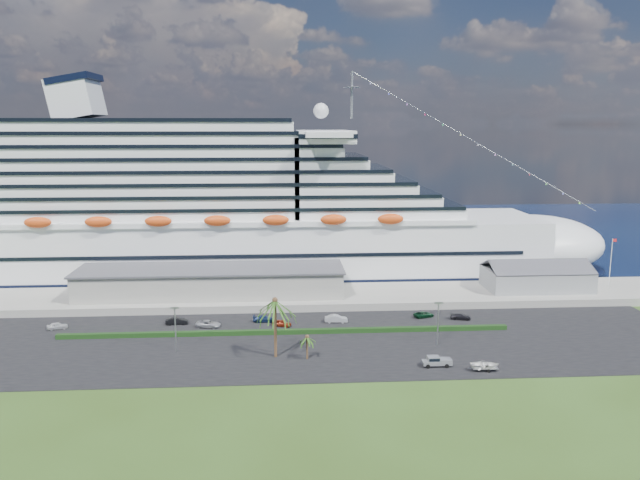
{
  "coord_description": "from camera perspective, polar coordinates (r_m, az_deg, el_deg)",
  "views": [
    {
      "loc": [
        -8.94,
        -100.82,
        40.53
      ],
      "look_at": [
        -0.46,
        30.0,
        16.17
      ],
      "focal_mm": 35.0,
      "sensor_mm": 36.0,
      "label": 1
    }
  ],
  "objects": [
    {
      "name": "parked_car_2",
      "position": [
        129.1,
        -10.16,
        -7.56
      ],
      "size": [
        5.36,
        3.27,
        1.39
      ],
      "primitive_type": "imported",
      "rotation": [
        0.0,
        0.0,
        1.37
      ],
      "color": "#A3A4AC",
      "rests_on": "asphalt_lot"
    },
    {
      "name": "palm_short",
      "position": [
        109.79,
        -1.19,
        -9.09
      ],
      "size": [
        3.53,
        3.53,
        4.56
      ],
      "color": "#47301E",
      "rests_on": "ground"
    },
    {
      "name": "palm_tall",
      "position": [
        109.41,
        -4.13,
        -6.14
      ],
      "size": [
        8.82,
        8.82,
        11.13
      ],
      "color": "#47301E",
      "rests_on": "ground"
    },
    {
      "name": "parked_car_0",
      "position": [
        136.6,
        -22.89,
        -7.24
      ],
      "size": [
        4.24,
        2.74,
        1.34
      ],
      "primitive_type": "imported",
      "rotation": [
        0.0,
        0.0,
        1.89
      ],
      "color": "silver",
      "rests_on": "asphalt_lot"
    },
    {
      "name": "hedge",
      "position": [
        123.47,
        -3.11,
        -8.37
      ],
      "size": [
        88.0,
        1.1,
        0.9
      ],
      "primitive_type": "cube",
      "color": "black",
      "rests_on": "asphalt_lot"
    },
    {
      "name": "boat_trailer",
      "position": [
        109.22,
        14.85,
        -10.98
      ],
      "size": [
        5.35,
        3.47,
        1.53
      ],
      "color": "gray",
      "rests_on": "asphalt_lot"
    },
    {
      "name": "water",
      "position": [
        234.52,
        -1.47,
        0.58
      ],
      "size": [
        420.0,
        160.0,
        0.02
      ],
      "primitive_type": "cube",
      "color": "black",
      "rests_on": "ground"
    },
    {
      "name": "ground",
      "position": [
        109.03,
        1.29,
        -11.3
      ],
      "size": [
        420.0,
        420.0,
        0.0
      ],
      "primitive_type": "plane",
      "color": "#304717",
      "rests_on": "ground"
    },
    {
      "name": "parked_car_7",
      "position": [
        135.26,
        12.73,
        -6.85
      ],
      "size": [
        4.53,
        2.61,
        1.24
      ],
      "primitive_type": "imported",
      "rotation": [
        0.0,
        0.0,
        1.35
      ],
      "color": "black",
      "rests_on": "asphalt_lot"
    },
    {
      "name": "parked_car_3",
      "position": [
        130.92,
        -5.11,
        -7.18
      ],
      "size": [
        4.79,
        2.09,
        1.37
      ],
      "primitive_type": "imported",
      "rotation": [
        0.0,
        0.0,
        1.53
      ],
      "color": "navy",
      "rests_on": "asphalt_lot"
    },
    {
      "name": "flagpole",
      "position": [
        164.65,
        25.06,
        -1.78
      ],
      "size": [
        1.08,
        0.16,
        12.0
      ],
      "color": "silver",
      "rests_on": "wharf"
    },
    {
      "name": "lamp_post_left",
      "position": [
        115.95,
        -13.1,
        -7.42
      ],
      "size": [
        1.6,
        0.35,
        8.27
      ],
      "color": "gray",
      "rests_on": "asphalt_lot"
    },
    {
      "name": "parked_car_1",
      "position": [
        132.18,
        -12.97,
        -7.22
      ],
      "size": [
        4.54,
        1.81,
        1.47
      ],
      "primitive_type": "imported",
      "rotation": [
        0.0,
        0.0,
        1.63
      ],
      "color": "black",
      "rests_on": "asphalt_lot"
    },
    {
      "name": "wharf",
      "position": [
        146.57,
        -0.07,
        -5.16
      ],
      "size": [
        240.0,
        20.0,
        1.8
      ],
      "primitive_type": "cube",
      "color": "gray",
      "rests_on": "ground"
    },
    {
      "name": "port_shed",
      "position": [
        157.64,
        19.18,
        -3.32
      ],
      "size": [
        24.0,
        12.31,
        7.37
      ],
      "color": "gray",
      "rests_on": "wharf"
    },
    {
      "name": "terminal_building",
      "position": [
        146.12,
        -9.93,
        -3.7
      ],
      "size": [
        61.0,
        15.0,
        6.3
      ],
      "color": "gray",
      "rests_on": "wharf"
    },
    {
      "name": "lamp_post_right",
      "position": [
        117.97,
        10.75,
        -7.02
      ],
      "size": [
        1.6,
        0.35,
        8.27
      ],
      "color": "gray",
      "rests_on": "asphalt_lot"
    },
    {
      "name": "parked_car_5",
      "position": [
        130.14,
        1.49,
        -7.21
      ],
      "size": [
        4.81,
        1.93,
        1.56
      ],
      "primitive_type": "imported",
      "rotation": [
        0.0,
        0.0,
        1.51
      ],
      "color": "#BBBCC3",
      "rests_on": "asphalt_lot"
    },
    {
      "name": "cruise_ship",
      "position": [
        167.01,
        -8.0,
        2.22
      ],
      "size": [
        191.0,
        38.0,
        54.0
      ],
      "color": "silver",
      "rests_on": "ground"
    },
    {
      "name": "parked_car_4",
      "position": [
        127.93,
        -3.52,
        -7.59
      ],
      "size": [
        4.23,
        2.76,
        1.34
      ],
      "primitive_type": "imported",
      "rotation": [
        0.0,
        0.0,
        1.25
      ],
      "color": "maroon",
      "rests_on": "asphalt_lot"
    },
    {
      "name": "parked_car_6",
      "position": [
        135.25,
        9.49,
        -6.73
      ],
      "size": [
        4.83,
        3.25,
        1.23
      ],
      "primitive_type": "imported",
      "rotation": [
        0.0,
        0.0,
        1.87
      ],
      "color": "black",
      "rests_on": "asphalt_lot"
    },
    {
      "name": "asphalt_lot",
      "position": [
        119.26,
        0.82,
        -9.31
      ],
      "size": [
        140.0,
        38.0,
        0.12
      ],
      "primitive_type": "cube",
      "color": "black",
      "rests_on": "ground"
    },
    {
      "name": "pickup_truck",
      "position": [
        109.35,
        10.6,
        -10.81
      ],
      "size": [
        4.99,
        1.99,
        1.76
      ],
      "color": "black",
      "rests_on": "asphalt_lot"
    }
  ]
}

